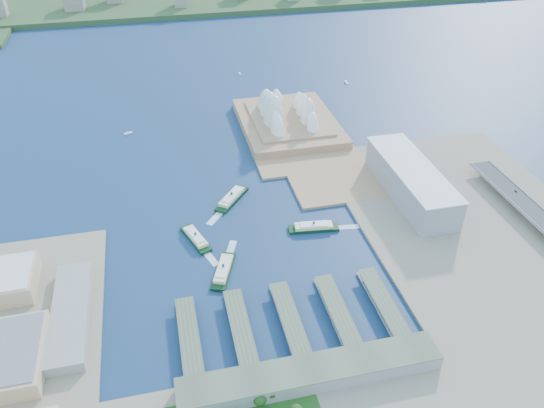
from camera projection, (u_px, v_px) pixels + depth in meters
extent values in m
plane|color=#0D2140|center=(255.00, 268.00, 505.44)|extent=(3000.00, 3000.00, 0.00)
cube|color=gray|center=(510.00, 263.00, 509.20)|extent=(240.00, 500.00, 3.00)
cube|color=#9C7955|center=(293.00, 133.00, 732.54)|extent=(135.00, 220.00, 3.00)
cube|color=#2D4926|center=(174.00, 3.00, 1285.91)|extent=(2200.00, 260.00, 12.00)
cube|color=gray|center=(411.00, 181.00, 593.98)|extent=(45.00, 155.00, 35.00)
cube|color=gray|center=(311.00, 374.00, 395.11)|extent=(200.00, 28.00, 12.00)
imported|color=slate|center=(516.00, 191.00, 587.01)|extent=(1.78, 4.39, 1.27)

